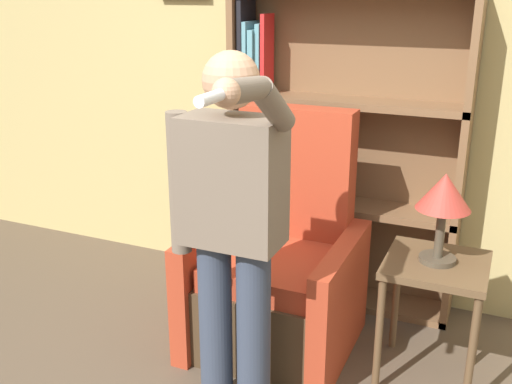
% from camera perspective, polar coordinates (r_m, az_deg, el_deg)
% --- Properties ---
extents(wall_back, '(8.00, 0.11, 2.80)m').
position_cam_1_polar(wall_back, '(3.64, 9.18, 11.43)').
color(wall_back, tan).
rests_on(wall_back, ground_plane).
extents(bookcase, '(1.37, 0.28, 1.86)m').
position_cam_1_polar(bookcase, '(3.62, 6.42, 3.38)').
color(bookcase, brown).
rests_on(bookcase, ground_plane).
extents(armchair, '(0.83, 0.80, 1.26)m').
position_cam_1_polar(armchair, '(3.27, 2.22, -7.90)').
color(armchair, '#4C3823').
rests_on(armchair, ground_plane).
extents(person_standing, '(0.56, 0.78, 1.64)m').
position_cam_1_polar(person_standing, '(2.49, -2.37, -2.85)').
color(person_standing, '#384256').
rests_on(person_standing, ground_plane).
extents(side_table, '(0.47, 0.47, 0.64)m').
position_cam_1_polar(side_table, '(3.01, 16.66, -8.21)').
color(side_table, brown).
rests_on(side_table, ground_plane).
extents(table_lamp, '(0.25, 0.25, 0.43)m').
position_cam_1_polar(table_lamp, '(2.84, 17.46, -0.49)').
color(table_lamp, '#4C4233').
rests_on(table_lamp, side_table).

